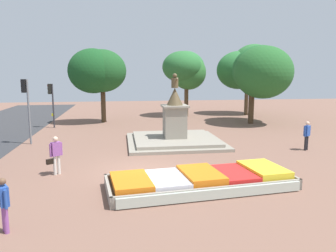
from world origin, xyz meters
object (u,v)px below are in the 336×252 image
at_px(pedestrian_with_handbag, 56,153).
at_px(statue_monument, 175,132).
at_px(flower_planter, 202,181).
at_px(traffic_light_far_corner, 51,98).
at_px(pedestrian_near_planter, 4,202).
at_px(pedestrian_crossing_plaza, 307,134).
at_px(traffic_light_mid_block, 26,99).

bearing_deg(pedestrian_with_handbag, statue_monument, 42.70).
relative_size(flower_planter, traffic_light_far_corner, 2.10).
relative_size(pedestrian_near_planter, pedestrian_crossing_plaza, 0.94).
xyz_separation_m(statue_monument, pedestrian_near_planter, (-6.48, -10.76, 0.21)).
height_order(statue_monument, pedestrian_with_handbag, statue_monument).
bearing_deg(traffic_light_mid_block, pedestrian_near_planter, -78.37).
distance_m(pedestrian_with_handbag, pedestrian_near_planter, 5.17).
bearing_deg(traffic_light_far_corner, statue_monument, -39.11).
bearing_deg(statue_monument, pedestrian_near_planter, -121.06).
relative_size(pedestrian_with_handbag, pedestrian_crossing_plaza, 1.01).
relative_size(traffic_light_mid_block, pedestrian_with_handbag, 2.37).
distance_m(traffic_light_mid_block, traffic_light_far_corner, 6.11).
distance_m(statue_monument, pedestrian_near_planter, 12.57).
distance_m(traffic_light_mid_block, pedestrian_near_planter, 12.11).
xyz_separation_m(flower_planter, pedestrian_with_handbag, (-5.80, 2.50, 0.66)).
distance_m(statue_monument, traffic_light_far_corner, 11.31).
bearing_deg(pedestrian_near_planter, flower_planter, 23.13).
bearing_deg(statue_monument, traffic_light_far_corner, 140.89).
bearing_deg(flower_planter, pedestrian_near_planter, -156.87).
height_order(statue_monument, traffic_light_far_corner, statue_monument).
relative_size(statue_monument, pedestrian_near_planter, 3.74).
bearing_deg(traffic_light_far_corner, pedestrian_near_planter, -83.00).
xyz_separation_m(traffic_light_far_corner, pedestrian_crossing_plaza, (15.73, -10.00, -1.46)).
bearing_deg(flower_planter, pedestrian_crossing_plaza, 35.13).
height_order(pedestrian_with_handbag, pedestrian_near_planter, pedestrian_with_handbag).
relative_size(flower_planter, pedestrian_near_planter, 4.73).
distance_m(flower_planter, pedestrian_with_handbag, 6.35).
relative_size(statue_monument, traffic_light_mid_block, 1.47).
bearing_deg(statue_monument, traffic_light_mid_block, 173.87).
relative_size(traffic_light_mid_block, pedestrian_near_planter, 2.55).
bearing_deg(statue_monument, flower_planter, -91.94).
relative_size(traffic_light_far_corner, pedestrian_near_planter, 2.25).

